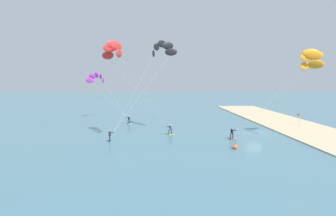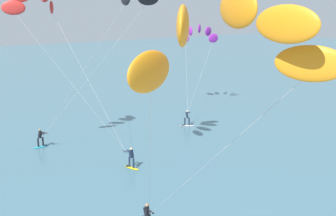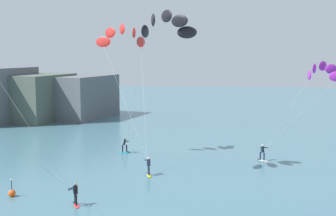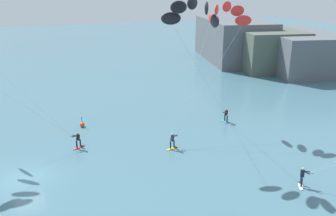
# 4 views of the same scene
# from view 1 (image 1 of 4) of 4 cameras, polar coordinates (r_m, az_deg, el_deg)

# --- Properties ---
(ground_plane) EXTENTS (240.00, 240.00, 0.00)m
(ground_plane) POSITION_cam_1_polar(r_m,az_deg,el_deg) (47.62, 17.13, -4.83)
(ground_plane) COLOR #426B7A
(sand_strip) EXTENTS (80.00, 11.17, 0.16)m
(sand_strip) POSITION_cam_1_polar(r_m,az_deg,el_deg) (51.78, 26.96, -4.27)
(sand_strip) COLOR tan
(sand_strip) RESTS_ON ground
(kitesurfer_nearshore) EXTENTS (6.59, 12.01, 12.70)m
(kitesurfer_nearshore) POSITION_cam_1_polar(r_m,az_deg,el_deg) (42.43, 26.40, 8.34)
(kitesurfer_nearshore) COLOR red
(kitesurfer_nearshore) RESTS_ON ground
(kitesurfer_mid_water) EXTENTS (9.48, 9.55, 9.94)m
(kitesurfer_mid_water) POSITION_cam_1_polar(r_m,az_deg,el_deg) (60.61, -14.01, 5.62)
(kitesurfer_mid_water) COLOR white
(kitesurfer_mid_water) RESTS_ON ground
(kitesurfer_far_out) EXTENTS (9.11, 10.02, 14.62)m
(kitesurfer_far_out) POSITION_cam_1_polar(r_m,az_deg,el_deg) (44.33, -1.61, 11.35)
(kitesurfer_far_out) COLOR #23ADD1
(kitesurfer_far_out) RESTS_ON ground
(kitesurfer_downwind) EXTENTS (7.34, 10.65, 13.86)m
(kitesurfer_downwind) POSITION_cam_1_polar(r_m,az_deg,el_deg) (39.17, -10.55, 10.84)
(kitesurfer_downwind) COLOR yellow
(kitesurfer_downwind) RESTS_ON ground
(marker_buoy) EXTENTS (0.56, 0.56, 1.38)m
(marker_buoy) POSITION_cam_1_polar(r_m,az_deg,el_deg) (36.45, 13.44, -7.64)
(marker_buoy) COLOR #EA5119
(marker_buoy) RESTS_ON ground
(beach_flag) EXTENTS (0.57, 0.05, 2.20)m
(beach_flag) POSITION_cam_1_polar(r_m,az_deg,el_deg) (56.20, 25.02, -1.71)
(beach_flag) COLOR gray
(beach_flag) RESTS_ON sand_strip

